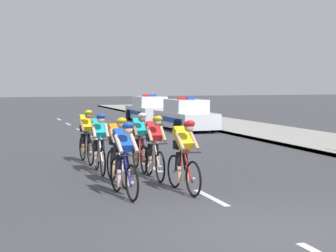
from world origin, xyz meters
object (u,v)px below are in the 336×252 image
cyclist_third (118,150)px  police_car_nearest (185,116)px  cyclist_sixth (140,141)px  cyclist_seventh (86,136)px  cyclist_lead (124,158)px  cyclist_second (184,155)px  cyclist_fifth (99,142)px  police_car_second (149,110)px  cyclist_fourth (154,146)px

cyclist_third → police_car_nearest: size_ratio=0.39×
cyclist_sixth → cyclist_seventh: same height
cyclist_third → cyclist_sixth: 1.95m
cyclist_third → cyclist_lead: bearing=-98.2°
cyclist_third → cyclist_sixth: bearing=59.9°
cyclist_second → cyclist_fifth: bearing=112.4°
cyclist_lead → police_car_second: 20.79m
cyclist_fifth → cyclist_seventh: size_ratio=1.00×
cyclist_lead → cyclist_second: size_ratio=1.00×
cyclist_fourth → cyclist_seventh: bearing=109.8°
cyclist_lead → cyclist_second: (1.29, 0.03, 0.00)m
cyclist_fifth → cyclist_sixth: (1.07, 0.04, 0.00)m
cyclist_fourth → police_car_nearest: 13.11m
cyclist_second → cyclist_sixth: (-0.13, 2.94, 0.00)m
cyclist_fifth → police_car_nearest: (6.34, 10.77, -0.11)m
police_car_nearest → police_car_second: (-0.00, 6.07, 0.00)m
cyclist_lead → cyclist_second: same height
cyclist_lead → cyclist_sixth: (1.16, 2.97, 0.00)m
cyclist_lead → cyclist_sixth: bearing=68.6°
cyclist_sixth → police_car_nearest: 11.95m
cyclist_seventh → cyclist_second: bearing=-75.5°
cyclist_lead → police_car_nearest: 15.13m
cyclist_fourth → cyclist_fifth: same height
cyclist_fifth → police_car_second: size_ratio=0.39×
cyclist_lead → cyclist_fourth: bearing=55.5°
cyclist_lead → police_car_nearest: size_ratio=0.39×
cyclist_lead → cyclist_seventh: size_ratio=1.00×
cyclist_fourth → police_car_nearest: (5.27, 12.00, -0.11)m
cyclist_fifth → police_car_nearest: bearing=59.5°
police_car_nearest → police_car_second: bearing=90.0°
cyclist_third → cyclist_fourth: size_ratio=1.00×
cyclist_second → cyclist_seventh: (-1.21, 4.69, 0.00)m
cyclist_seventh → police_car_nearest: size_ratio=0.39×
cyclist_lead → cyclist_seventh: same height
cyclist_lead → cyclist_third: (0.18, 1.28, 0.00)m
cyclist_second → cyclist_fourth: bearing=94.3°
cyclist_seventh → police_car_second: (6.36, 15.05, -0.11)m
cyclist_fourth → police_car_nearest: bearing=66.3°
police_car_second → cyclist_second: bearing=-104.6°
cyclist_third → cyclist_fourth: 1.06m
cyclist_lead → cyclist_fifth: 2.93m
cyclist_lead → cyclist_fourth: (1.16, 1.69, 0.00)m
cyclist_fifth → cyclist_seventh: bearing=90.5°
cyclist_sixth → cyclist_seventh: 2.06m
police_car_second → cyclist_seventh: bearing=-112.9°
cyclist_lead → police_car_nearest: police_car_nearest is taller
cyclist_second → cyclist_third: same height
cyclist_second → cyclist_sixth: size_ratio=1.00×
cyclist_fourth → cyclist_lead: bearing=-124.5°
cyclist_sixth → police_car_nearest: size_ratio=0.39×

